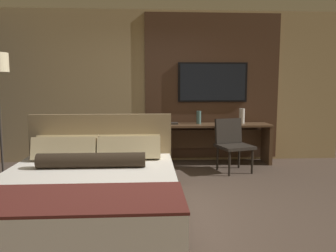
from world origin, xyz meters
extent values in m
plane|color=#4C3D33|center=(0.00, 0.00, 0.00)|extent=(16.00, 16.00, 0.00)
cube|color=tan|center=(0.00, 2.60, 1.40)|extent=(7.20, 0.06, 2.80)
cube|color=#4C3323|center=(1.11, 2.56, 1.40)|extent=(2.52, 0.03, 2.70)
cube|color=#33281E|center=(-0.73, -0.27, 0.11)|extent=(1.81, 2.10, 0.22)
cube|color=silver|center=(-0.73, -0.27, 0.36)|extent=(1.86, 2.16, 0.28)
cube|color=#56231E|center=(-0.73, -0.97, 0.52)|extent=(1.88, 0.76, 0.02)
cube|color=#7F6B4C|center=(-0.73, 0.86, 0.52)|extent=(1.90, 0.08, 1.04)
cube|color=#C6B284|center=(-1.13, 0.72, 0.64)|extent=(0.78, 0.23, 0.31)
cube|color=#C6B284|center=(-0.33, 0.72, 0.64)|extent=(0.78, 0.23, 0.31)
cube|color=#C6B284|center=(-1.13, 0.51, 0.64)|extent=(0.78, 0.25, 0.32)
cube|color=#C6B284|center=(-0.33, 0.51, 0.64)|extent=(0.78, 0.25, 0.32)
cylinder|color=#2D2319|center=(-0.73, 0.09, 0.59)|extent=(1.21, 0.17, 0.17)
cube|color=brown|center=(1.11, 2.27, 0.71)|extent=(2.02, 0.51, 0.03)
cube|color=brown|center=(0.13, 2.27, 0.35)|extent=(0.06, 0.46, 0.69)
cube|color=brown|center=(2.09, 2.27, 0.35)|extent=(0.06, 0.46, 0.69)
cube|color=brown|center=(1.11, 2.51, 0.42)|extent=(1.90, 0.02, 0.35)
cube|color=black|center=(1.11, 2.52, 1.49)|extent=(1.30, 0.04, 0.73)
cube|color=black|center=(1.11, 2.50, 1.49)|extent=(1.22, 0.01, 0.67)
cube|color=#28231E|center=(1.33, 1.66, 0.43)|extent=(0.64, 0.62, 0.05)
cube|color=#28231E|center=(1.27, 1.87, 0.66)|extent=(0.49, 0.23, 0.42)
cylinder|color=black|center=(1.19, 1.41, 0.20)|extent=(0.04, 0.04, 0.40)
cylinder|color=black|center=(1.59, 1.53, 0.20)|extent=(0.04, 0.04, 0.40)
cylinder|color=black|center=(1.07, 1.80, 0.20)|extent=(0.04, 0.04, 0.40)
cylinder|color=black|center=(1.48, 1.91, 0.20)|extent=(0.04, 0.04, 0.40)
cylinder|color=#282623|center=(-2.31, 1.42, 0.01)|extent=(0.28, 0.28, 0.03)
cylinder|color=#332D28|center=(-2.31, 1.42, 0.83)|extent=(0.03, 0.03, 1.66)
cylinder|color=#4C706B|center=(0.83, 2.35, 0.85)|extent=(0.08, 0.08, 0.23)
cylinder|color=silver|center=(1.63, 2.33, 0.87)|extent=(0.10, 0.10, 0.28)
cube|color=#332D28|center=(0.33, 2.30, 0.74)|extent=(0.22, 0.15, 0.03)
camera|label=1|loc=(-0.08, -3.58, 1.43)|focal=35.00mm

